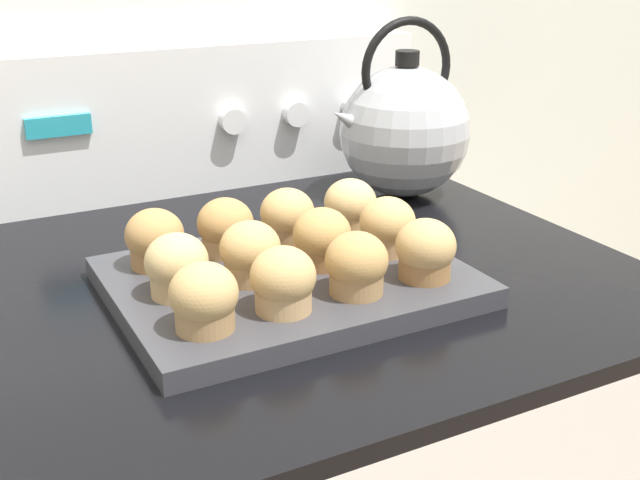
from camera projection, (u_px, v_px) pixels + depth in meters
control_panel at (178, 121)px, 1.12m from camera, size 0.74×0.07×0.21m
muffin_pan at (288, 282)px, 0.83m from camera, size 0.35×0.28×0.02m
muffin_r0_c0 at (204, 299)px, 0.70m from camera, size 0.06×0.06×0.06m
muffin_r0_c1 at (283, 281)px, 0.73m from camera, size 0.06×0.06×0.06m
muffin_r0_c2 at (357, 265)px, 0.77m from camera, size 0.06×0.06×0.06m
muffin_r0_c3 at (425, 251)px, 0.80m from camera, size 0.06×0.06×0.06m
muffin_r1_c0 at (177, 267)px, 0.77m from camera, size 0.06×0.06×0.06m
muffin_r1_c1 at (250, 253)px, 0.80m from camera, size 0.06×0.06×0.06m
muffin_r1_c2 at (322, 239)px, 0.84m from camera, size 0.06×0.06×0.06m
muffin_r1_c3 at (387, 227)px, 0.87m from camera, size 0.06×0.06×0.06m
muffin_r2_c0 at (155, 240)px, 0.83m from camera, size 0.06×0.06×0.06m
muffin_r2_c1 at (226, 228)px, 0.87m from camera, size 0.06×0.06×0.06m
muffin_r2_c2 at (287, 217)px, 0.90m from camera, size 0.06×0.06×0.06m
muffin_r2_c3 at (350, 207)px, 0.93m from camera, size 0.06×0.06×0.06m
tea_kettle at (404, 129)px, 1.11m from camera, size 0.21×0.18×0.25m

